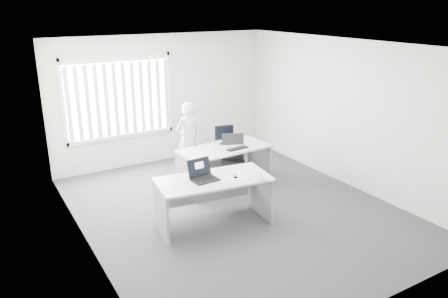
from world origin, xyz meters
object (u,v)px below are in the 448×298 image
office_chair (234,170)px  laptop (205,171)px  desk_far (224,159)px  desk_near (214,192)px  person (188,138)px  monitor (224,135)px

office_chair → laptop: size_ratio=2.55×
desk_far → office_chair: office_chair is taller
desk_near → person: 2.32m
laptop → monitor: bearing=47.0°
desk_near → monitor: size_ratio=4.97×
office_chair → person: bearing=137.6°
office_chair → person: 1.22m
desk_near → monitor: bearing=61.2°
desk_far → laptop: laptop is taller
desk_near → monitor: (1.07, 1.46, 0.40)m
laptop → monitor: 1.91m
desk_far → desk_near: bearing=-130.5°
office_chair → desk_far: bearing=-173.8°
desk_far → monitor: monitor is taller
desk_near → laptop: bearing=-170.0°
office_chair → desk_near: bearing=-111.5°
desk_near → monitor: 1.86m
desk_far → laptop: size_ratio=4.49×
person → office_chair: bearing=103.9°
laptop → monitor: monitor is taller
laptop → desk_far: bearing=45.6°
desk_near → laptop: (-0.15, -0.01, 0.38)m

